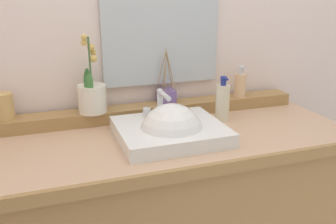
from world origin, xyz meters
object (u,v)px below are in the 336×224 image
(reed_diffuser, at_px, (166,95))
(lotion_bottle, at_px, (222,102))
(tumbler_cup, at_px, (4,107))
(soap_dispenser, at_px, (240,84))
(potted_plant, at_px, (92,95))
(sink_basin, at_px, (171,134))

(reed_diffuser, relative_size, lotion_bottle, 1.25)
(tumbler_cup, bearing_deg, soap_dispenser, -0.75)
(potted_plant, distance_m, soap_dispenser, 0.70)
(sink_basin, height_order, potted_plant, potted_plant)
(soap_dispenser, bearing_deg, sink_basin, -149.23)
(soap_dispenser, xyz_separation_m, reed_diffuser, (-0.36, 0.03, -0.03))
(sink_basin, xyz_separation_m, soap_dispenser, (0.45, 0.27, 0.10))
(sink_basin, distance_m, soap_dispenser, 0.53)
(potted_plant, height_order, soap_dispenser, potted_plant)
(potted_plant, distance_m, reed_diffuser, 0.34)
(sink_basin, bearing_deg, soap_dispenser, 30.77)
(sink_basin, bearing_deg, potted_plant, 134.39)
(lotion_bottle, bearing_deg, reed_diffuser, 140.03)
(potted_plant, xyz_separation_m, soap_dispenser, (0.70, 0.00, -0.02))
(sink_basin, xyz_separation_m, tumbler_cup, (-0.60, 0.28, 0.09))
(potted_plant, height_order, tumbler_cup, potted_plant)
(sink_basin, relative_size, lotion_bottle, 2.04)
(reed_diffuser, distance_m, lotion_bottle, 0.26)
(tumbler_cup, relative_size, reed_diffuser, 0.44)
(sink_basin, relative_size, soap_dispenser, 2.70)
(potted_plant, relative_size, soap_dispenser, 2.18)
(soap_dispenser, relative_size, reed_diffuser, 0.61)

